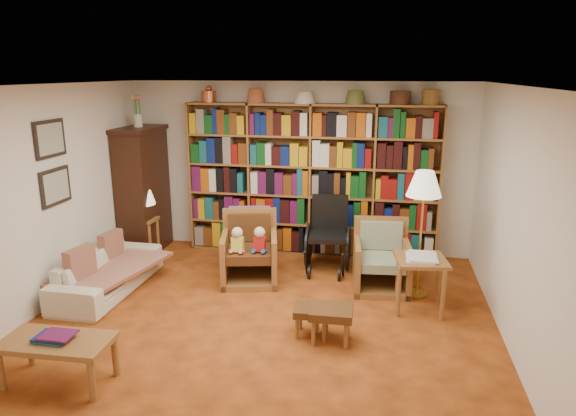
% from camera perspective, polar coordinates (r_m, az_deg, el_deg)
% --- Properties ---
extents(floor, '(5.00, 5.00, 0.00)m').
position_cam_1_polar(floor, '(5.67, -3.08, -12.77)').
color(floor, '#B2541B').
rests_on(floor, ground).
extents(ceiling, '(5.00, 5.00, 0.00)m').
position_cam_1_polar(ceiling, '(5.02, -3.49, 13.40)').
color(ceiling, white).
rests_on(ceiling, wall_back).
extents(wall_back, '(5.00, 0.00, 5.00)m').
position_cam_1_polar(wall_back, '(7.59, 1.25, 4.46)').
color(wall_back, white).
rests_on(wall_back, floor).
extents(wall_front, '(5.00, 0.00, 5.00)m').
position_cam_1_polar(wall_front, '(3.00, -15.06, -13.11)').
color(wall_front, white).
rests_on(wall_front, floor).
extents(wall_left, '(0.00, 5.00, 5.00)m').
position_cam_1_polar(wall_left, '(6.28, -26.02, 0.68)').
color(wall_left, white).
rests_on(wall_left, floor).
extents(wall_right, '(0.00, 5.00, 5.00)m').
position_cam_1_polar(wall_right, '(5.22, 24.47, -1.81)').
color(wall_right, white).
rests_on(wall_right, floor).
extents(bookshelf, '(3.60, 0.30, 2.42)m').
position_cam_1_polar(bookshelf, '(7.41, 2.56, 3.56)').
color(bookshelf, olive).
rests_on(bookshelf, floor).
extents(curio_cabinet, '(0.50, 0.95, 2.40)m').
position_cam_1_polar(curio_cabinet, '(7.87, -15.80, 2.07)').
color(curio_cabinet, '#361A0E').
rests_on(curio_cabinet, floor).
extents(framed_pictures, '(0.03, 0.52, 0.97)m').
position_cam_1_polar(framed_pictures, '(6.43, -24.68, 4.57)').
color(framed_pictures, black).
rests_on(framed_pictures, wall_left).
extents(sofa, '(1.70, 0.68, 0.50)m').
position_cam_1_polar(sofa, '(6.73, -19.38, -6.71)').
color(sofa, beige).
rests_on(sofa, floor).
extents(sofa_throw, '(1.07, 1.61, 0.04)m').
position_cam_1_polar(sofa_throw, '(6.68, -19.05, -6.34)').
color(sofa_throw, '#BFAD8B').
rests_on(sofa_throw, sofa).
extents(cushion_left, '(0.17, 0.38, 0.37)m').
position_cam_1_polar(cushion_left, '(7.01, -19.05, -4.05)').
color(cushion_left, maroon).
rests_on(cushion_left, sofa).
extents(cushion_right, '(0.20, 0.41, 0.40)m').
position_cam_1_polar(cushion_right, '(6.45, -22.08, -5.99)').
color(cushion_right, maroon).
rests_on(cushion_right, sofa).
extents(side_table_lamp, '(0.35, 0.35, 0.57)m').
position_cam_1_polar(side_table_lamp, '(7.75, -15.64, -2.36)').
color(side_table_lamp, olive).
rests_on(side_table_lamp, floor).
extents(table_lamp, '(0.37, 0.37, 0.50)m').
position_cam_1_polar(table_lamp, '(7.62, -15.91, 1.31)').
color(table_lamp, gold).
rests_on(table_lamp, side_table_lamp).
extents(armchair_leather, '(0.87, 0.89, 0.90)m').
position_cam_1_polar(armchair_leather, '(6.70, -4.10, -4.83)').
color(armchair_leather, olive).
rests_on(armchair_leather, floor).
extents(armchair_sage, '(0.74, 0.77, 0.85)m').
position_cam_1_polar(armchair_sage, '(6.56, 10.36, -5.91)').
color(armchair_sage, olive).
rests_on(armchair_sage, floor).
extents(wheelchair, '(0.58, 0.81, 1.01)m').
position_cam_1_polar(wheelchair, '(7.00, 4.50, -3.16)').
color(wheelchair, black).
rests_on(wheelchair, floor).
extents(floor_lamp, '(0.41, 0.41, 1.53)m').
position_cam_1_polar(floor_lamp, '(6.11, 14.87, 2.06)').
color(floor_lamp, gold).
rests_on(floor_lamp, floor).
extents(side_table_papers, '(0.62, 0.62, 0.65)m').
position_cam_1_polar(side_table_papers, '(5.97, 14.53, -6.31)').
color(side_table_papers, olive).
rests_on(side_table_papers, floor).
extents(footstool_a, '(0.39, 0.34, 0.31)m').
position_cam_1_polar(footstool_a, '(5.34, 2.70, -11.49)').
color(footstool_a, '#543316').
rests_on(footstool_a, floor).
extents(footstool_b, '(0.43, 0.37, 0.36)m').
position_cam_1_polar(footstool_b, '(5.23, 4.84, -11.68)').
color(footstool_b, '#543316').
rests_on(footstool_b, floor).
extents(coffee_table, '(0.95, 0.50, 0.47)m').
position_cam_1_polar(coffee_table, '(4.97, -24.30, -13.73)').
color(coffee_table, olive).
rests_on(coffee_table, floor).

